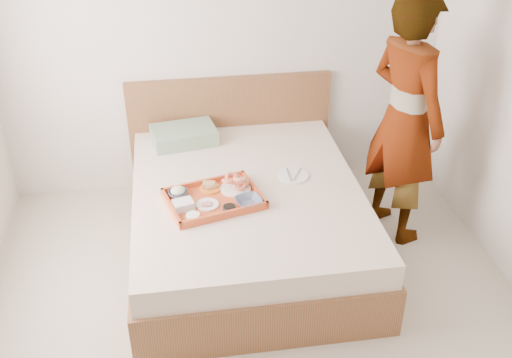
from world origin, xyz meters
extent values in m
cube|color=beige|center=(0.00, 0.00, 0.00)|extent=(3.50, 4.00, 0.01)
cube|color=silver|center=(0.00, 2.00, 1.30)|extent=(3.50, 0.01, 2.60)
cube|color=brown|center=(0.04, 1.00, 0.27)|extent=(1.65, 2.00, 0.53)
cube|color=brown|center=(0.04, 1.97, 0.47)|extent=(1.65, 0.06, 0.95)
cube|color=#89A386|center=(-0.35, 1.73, 0.59)|extent=(0.53, 0.41, 0.12)
cube|color=#D0531F|center=(-0.20, 0.85, 0.56)|extent=(0.69, 0.57, 0.05)
cylinder|color=white|center=(-0.04, 0.96, 0.55)|extent=(0.25, 0.25, 0.01)
imported|color=#162345|center=(0.02, 0.76, 0.57)|extent=(0.21, 0.21, 0.04)
cylinder|color=black|center=(-0.11, 0.71, 0.56)|extent=(0.11, 0.11, 0.03)
cylinder|color=white|center=(-0.25, 0.79, 0.55)|extent=(0.18, 0.18, 0.01)
cylinder|color=orange|center=(-0.21, 0.99, 0.55)|extent=(0.18, 0.18, 0.01)
imported|color=#162345|center=(-0.43, 0.93, 0.57)|extent=(0.16, 0.16, 0.04)
cube|color=silver|center=(-0.40, 0.78, 0.57)|extent=(0.15, 0.13, 0.05)
cylinder|color=white|center=(-0.35, 0.66, 0.56)|extent=(0.11, 0.11, 0.03)
cylinder|color=white|center=(0.39, 1.09, 0.54)|extent=(0.28, 0.28, 0.01)
imported|color=silver|center=(1.17, 1.09, 0.92)|extent=(0.65, 0.78, 1.83)
camera|label=1|loc=(-0.42, -2.42, 2.71)|focal=41.69mm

